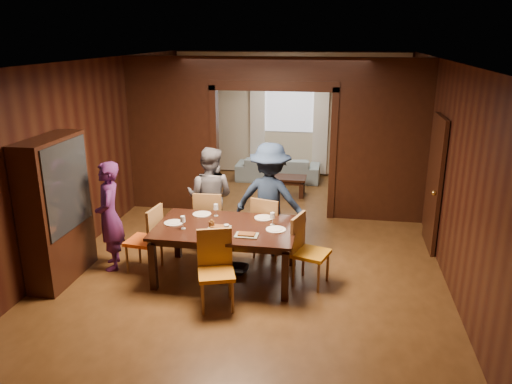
% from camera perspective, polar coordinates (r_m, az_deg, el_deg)
% --- Properties ---
extents(floor, '(9.00, 9.00, 0.00)m').
position_cam_1_polar(floor, '(8.09, 0.31, -6.24)').
color(floor, '#4E3116').
rests_on(floor, ground).
extents(ceiling, '(5.50, 9.00, 0.02)m').
position_cam_1_polar(ceiling, '(7.41, 0.35, 14.73)').
color(ceiling, silver).
rests_on(ceiling, room_walls).
extents(room_walls, '(5.52, 9.01, 2.90)m').
position_cam_1_polar(room_walls, '(9.43, 2.19, 6.81)').
color(room_walls, black).
rests_on(room_walls, floor).
extents(person_purple, '(0.58, 0.68, 1.59)m').
position_cam_1_polar(person_purple, '(7.43, -16.42, -2.64)').
color(person_purple, '#4C1D55').
rests_on(person_purple, floor).
extents(person_grey, '(0.84, 0.69, 1.62)m').
position_cam_1_polar(person_grey, '(7.93, -5.28, -0.58)').
color(person_grey, slate).
rests_on(person_grey, floor).
extents(person_navy, '(1.22, 0.83, 1.74)m').
position_cam_1_polar(person_navy, '(7.59, 1.63, -0.83)').
color(person_navy, '#1B2A45').
rests_on(person_navy, floor).
extents(sofa, '(1.92, 0.75, 0.56)m').
position_cam_1_polar(sofa, '(11.63, 2.54, 2.70)').
color(sofa, '#88A4B2').
rests_on(sofa, floor).
extents(serving_bowl, '(0.36, 0.36, 0.09)m').
position_cam_1_polar(serving_bowl, '(6.94, -2.32, -3.24)').
color(serving_bowl, black).
rests_on(serving_bowl, dining_table).
extents(dining_table, '(1.92, 1.19, 0.76)m').
position_cam_1_polar(dining_table, '(7.00, -3.40, -6.83)').
color(dining_table, black).
rests_on(dining_table, floor).
extents(coffee_table, '(0.80, 0.50, 0.40)m').
position_cam_1_polar(coffee_table, '(10.58, 3.55, 0.71)').
color(coffee_table, black).
rests_on(coffee_table, floor).
extents(chair_left, '(0.49, 0.49, 0.97)m').
position_cam_1_polar(chair_left, '(7.33, -12.74, -5.22)').
color(chair_left, '#EE5B16').
rests_on(chair_left, floor).
extents(chair_right, '(0.55, 0.55, 0.97)m').
position_cam_1_polar(chair_right, '(6.79, 6.33, -6.74)').
color(chair_right, orange).
rests_on(chair_right, floor).
extents(chair_far_l, '(0.46, 0.46, 0.97)m').
position_cam_1_polar(chair_far_l, '(7.89, -5.23, -3.15)').
color(chair_far_l, '#C26712').
rests_on(chair_far_l, floor).
extents(chair_far_r, '(0.54, 0.54, 0.97)m').
position_cam_1_polar(chair_far_r, '(7.60, 1.58, -3.93)').
color(chair_far_r, '#CB5413').
rests_on(chair_far_r, floor).
extents(chair_near, '(0.55, 0.55, 0.97)m').
position_cam_1_polar(chair_near, '(6.24, -4.57, -9.02)').
color(chair_near, '#C47212').
rests_on(chair_near, floor).
extents(hutch, '(0.40, 1.20, 2.00)m').
position_cam_1_polar(hutch, '(7.26, -21.85, -1.95)').
color(hutch, black).
rests_on(hutch, floor).
extents(door_right, '(0.06, 0.90, 2.10)m').
position_cam_1_polar(door_right, '(8.26, 19.75, 0.93)').
color(door_right, black).
rests_on(door_right, floor).
extents(window_far, '(1.20, 0.03, 1.30)m').
position_cam_1_polar(window_far, '(11.91, 3.83, 10.00)').
color(window_far, silver).
rests_on(window_far, back_wall).
extents(curtain_left, '(0.35, 0.06, 2.40)m').
position_cam_1_polar(curtain_left, '(12.04, 0.18, 7.96)').
color(curtain_left, white).
rests_on(curtain_left, back_wall).
extents(curtain_right, '(0.35, 0.06, 2.40)m').
position_cam_1_polar(curtain_right, '(11.89, 7.39, 7.69)').
color(curtain_right, white).
rests_on(curtain_right, back_wall).
extents(plate_left, '(0.27, 0.27, 0.01)m').
position_cam_1_polar(plate_left, '(7.04, -9.37, -3.49)').
color(plate_left, silver).
rests_on(plate_left, dining_table).
extents(plate_far_l, '(0.27, 0.27, 0.01)m').
position_cam_1_polar(plate_far_l, '(7.32, -6.20, -2.53)').
color(plate_far_l, silver).
rests_on(plate_far_l, dining_table).
extents(plate_far_r, '(0.27, 0.27, 0.01)m').
position_cam_1_polar(plate_far_r, '(7.13, 0.90, -2.97)').
color(plate_far_r, silver).
rests_on(plate_far_r, dining_table).
extents(plate_right, '(0.27, 0.27, 0.01)m').
position_cam_1_polar(plate_right, '(6.73, 2.27, -4.30)').
color(plate_right, white).
rests_on(plate_right, dining_table).
extents(plate_near, '(0.27, 0.27, 0.01)m').
position_cam_1_polar(plate_near, '(6.53, -4.25, -5.01)').
color(plate_near, white).
rests_on(plate_near, dining_table).
extents(platter_a, '(0.30, 0.20, 0.04)m').
position_cam_1_polar(platter_a, '(6.78, -4.21, -4.03)').
color(platter_a, gray).
rests_on(platter_a, dining_table).
extents(platter_b, '(0.30, 0.20, 0.04)m').
position_cam_1_polar(platter_b, '(6.52, -1.09, -4.89)').
color(platter_b, gray).
rests_on(platter_b, dining_table).
extents(wineglass_left, '(0.08, 0.08, 0.18)m').
position_cam_1_polar(wineglass_left, '(6.80, -8.35, -3.46)').
color(wineglass_left, silver).
rests_on(wineglass_left, dining_table).
extents(wineglass_far, '(0.08, 0.08, 0.18)m').
position_cam_1_polar(wineglass_far, '(7.22, -4.60, -2.06)').
color(wineglass_far, silver).
rests_on(wineglass_far, dining_table).
extents(wineglass_right, '(0.08, 0.08, 0.18)m').
position_cam_1_polar(wineglass_right, '(6.87, 1.89, -3.07)').
color(wineglass_right, silver).
rests_on(wineglass_right, dining_table).
extents(tumbler, '(0.07, 0.07, 0.14)m').
position_cam_1_polar(tumbler, '(6.55, -3.38, -4.32)').
color(tumbler, silver).
rests_on(tumbler, dining_table).
extents(condiment_jar, '(0.08, 0.08, 0.11)m').
position_cam_1_polar(condiment_jar, '(6.80, -5.09, -3.65)').
color(condiment_jar, '#523013').
rests_on(condiment_jar, dining_table).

